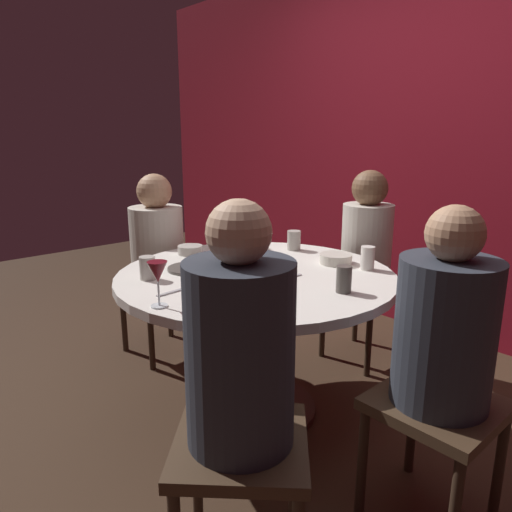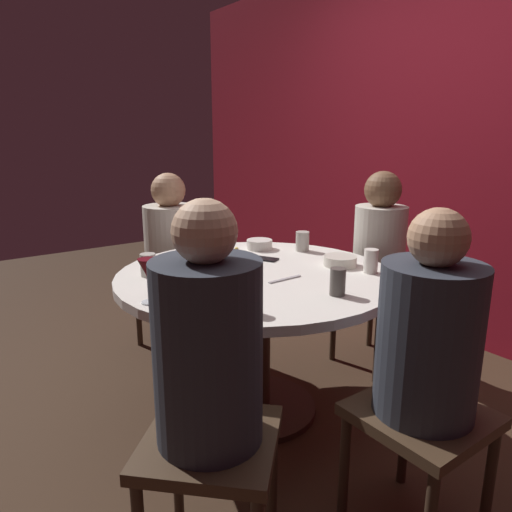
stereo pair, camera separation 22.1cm
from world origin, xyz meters
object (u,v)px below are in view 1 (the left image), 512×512
at_px(candle_holder, 235,260).
at_px(cup_center_front, 344,279).
at_px(seated_diner_left, 157,244).
at_px(bowl_serving_large, 251,244).
at_px(bowl_salad_center, 190,250).
at_px(cell_phone, 259,259).
at_px(dining_table, 256,303).
at_px(seated_diner_front_right, 240,359).
at_px(bowl_small_white, 336,259).
at_px(dinner_plate, 191,268).
at_px(cup_by_right_diner, 294,240).
at_px(seated_diner_back, 366,245).
at_px(cup_near_candle, 368,258).
at_px(wine_glass, 158,274).
at_px(cup_far_edge, 258,298).
at_px(cup_by_left_diner, 147,268).
at_px(seated_diner_right, 444,336).

xyz_separation_m(candle_holder, cup_center_front, (0.56, 0.11, 0.01)).
distance_m(seated_diner_left, cup_center_front, 1.35).
height_order(bowl_serving_large, bowl_salad_center, bowl_serving_large).
bearing_deg(cell_phone, candle_holder, -11.25).
bearing_deg(seated_diner_left, dining_table, 0.00).
distance_m(seated_diner_front_right, bowl_small_white, 1.15).
distance_m(dinner_plate, bowl_small_white, 0.72).
height_order(dining_table, bowl_serving_large, bowl_serving_large).
bearing_deg(seated_diner_front_right, bowl_salad_center, 16.85).
distance_m(bowl_salad_center, cup_by_right_diner, 0.58).
xyz_separation_m(cell_phone, bowl_serving_large, (-0.20, 0.12, 0.02)).
distance_m(seated_diner_back, cup_near_candle, 0.55).
distance_m(dining_table, dinner_plate, 0.35).
relative_size(dining_table, bowl_serving_large, 9.02).
distance_m(seated_diner_left, bowl_small_white, 1.12).
height_order(wine_glass, cup_far_edge, wine_glass).
relative_size(cup_by_left_diner, cup_by_right_diner, 0.96).
bearing_deg(cup_center_front, bowl_small_white, 132.71).
bearing_deg(cup_near_candle, cup_far_edge, -84.98).
bearing_deg(cup_far_edge, seated_diner_left, 165.33).
bearing_deg(cup_near_candle, bowl_small_white, -171.16).
relative_size(seated_diner_right, cell_phone, 8.18).
xyz_separation_m(seated_diner_front_right, cup_by_right_diner, (-0.83, 1.10, 0.05)).
bearing_deg(seated_diner_right, bowl_small_white, -27.46).
bearing_deg(candle_holder, bowl_serving_large, 128.15).
relative_size(dinner_plate, bowl_small_white, 1.36).
bearing_deg(bowl_small_white, seated_diner_back, 107.46).
relative_size(bowl_salad_center, bowl_small_white, 0.82).
height_order(dinner_plate, bowl_salad_center, bowl_salad_center).
xyz_separation_m(dining_table, seated_diner_front_right, (0.64, -0.64, 0.16)).
relative_size(dining_table, dinner_plate, 5.93).
xyz_separation_m(seated_diner_left, seated_diner_back, (0.90, 0.88, 0.01)).
relative_size(seated_diner_right, cup_by_left_diner, 10.98).
height_order(dining_table, bowl_small_white, bowl_small_white).
distance_m(dining_table, seated_diner_back, 0.89).
xyz_separation_m(seated_diner_right, cup_by_right_diner, (-1.12, 0.46, 0.07)).
distance_m(seated_diner_back, cup_by_right_diner, 0.47).
bearing_deg(cup_by_right_diner, bowl_serving_large, -136.49).
height_order(cell_phone, bowl_salad_center, bowl_salad_center).
xyz_separation_m(wine_glass, bowl_small_white, (0.06, 0.98, -0.10)).
height_order(dining_table, seated_diner_right, seated_diner_right).
height_order(seated_diner_left, cell_phone, seated_diner_left).
bearing_deg(seated_diner_back, cup_center_front, 29.42).
relative_size(bowl_serving_large, cup_by_right_diner, 1.33).
bearing_deg(bowl_salad_center, cup_near_candle, 29.15).
relative_size(candle_holder, cup_by_left_diner, 1.02).
height_order(seated_diner_right, dinner_plate, seated_diner_right).
bearing_deg(dinner_plate, cup_by_right_diner, 85.63).
height_order(seated_diner_back, bowl_salad_center, seated_diner_back).
bearing_deg(seated_diner_front_right, cup_by_right_diner, -7.89).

